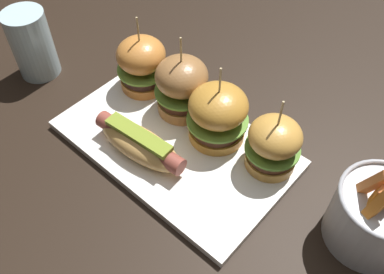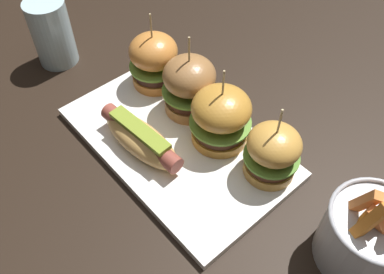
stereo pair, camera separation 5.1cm
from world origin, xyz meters
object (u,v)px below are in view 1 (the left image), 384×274
hot_dog (140,143)px  slider_far_left (142,63)px  slider_center_left (182,86)px  slider_center_right (218,114)px  slider_far_right (273,144)px  platter_main (175,144)px  water_glass (32,44)px  fries_bucket (376,216)px

hot_dog → slider_far_left: (-0.11, 0.12, 0.03)m
slider_far_left → slider_center_left: 0.09m
slider_center_right → slider_far_right: 0.10m
slider_far_right → slider_center_right: bearing=-174.0°
slider_far_left → slider_center_right: 0.18m
platter_main → hot_dog: (-0.02, -0.05, 0.03)m
slider_far_left → water_glass: bearing=-153.2°
slider_center_right → water_glass: 0.38m
slider_center_left → fries_bucket: bearing=-0.7°
slider_center_right → fries_bucket: (0.27, 0.00, -0.01)m
platter_main → slider_center_left: (-0.04, 0.06, 0.06)m
water_glass → slider_center_right: bearing=13.8°
hot_dog → water_glass: water_glass is taller
water_glass → hot_dog: bearing=-3.5°
platter_main → slider_far_right: (0.14, 0.07, 0.05)m
platter_main → hot_dog: 0.07m
slider_far_left → slider_far_right: (0.28, 0.00, -0.00)m
slider_far_left → slider_center_right: same height
platter_main → water_glass: 0.33m
fries_bucket → water_glass: bearing=-171.6°
slider_far_left → water_glass: slider_far_left is taller
slider_center_left → fries_bucket: 0.35m
water_glass → slider_far_left: bearing=26.8°
platter_main → slider_far_right: 0.17m
slider_center_left → platter_main: bearing=-57.1°
hot_dog → fries_bucket: fries_bucket is taller
slider_far_left → platter_main: bearing=-24.7°
slider_far_left → water_glass: size_ratio=1.11×
water_glass → slider_center_left: bearing=19.1°
slider_center_left → fries_bucket: (0.35, -0.00, -0.01)m
slider_center_right → fries_bucket: slider_center_right is taller
slider_far_right → fries_bucket: size_ratio=0.91×
slider_far_left → slider_center_right: size_ratio=1.01×
slider_center_right → water_glass: size_ratio=1.11×
slider_far_left → hot_dog: bearing=-46.1°
hot_dog → slider_center_right: (0.07, 0.11, 0.03)m
hot_dog → slider_center_left: bearing=98.5°
slider_center_right → slider_far_right: bearing=6.0°
slider_center_right → slider_far_right: size_ratio=1.06×
platter_main → slider_center_right: size_ratio=2.66×
hot_dog → slider_far_right: 0.21m
platter_main → fries_bucket: size_ratio=2.56×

